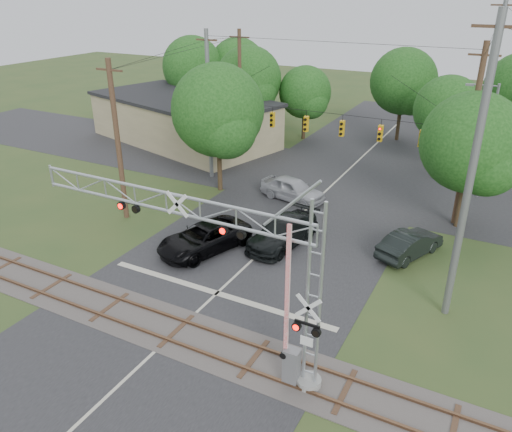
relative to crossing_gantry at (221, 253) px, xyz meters
The scene contains 14 objects.
ground 5.93m from the crossing_gantry, 149.29° to the right, with size 160.00×160.00×0.00m, color #314821.
road_main 10.11m from the crossing_gantry, 108.23° to the left, with size 14.00×90.00×0.02m, color #242426.
road_cross 23.08m from the crossing_gantry, 97.02° to the left, with size 90.00×12.00×0.02m, color #242426.
railroad_track 5.68m from the crossing_gantry, behind, with size 90.00×3.20×0.17m.
crossing_gantry is the anchor object (origin of this frame).
traffic_signal_span 18.47m from the crossing_gantry, 95.75° to the left, with size 19.34×0.36×11.50m.
pickup_black 10.38m from the crossing_gantry, 128.01° to the left, with size 2.69×5.83×1.62m, color black.
car_dark 11.32m from the crossing_gantry, 101.35° to the left, with size 2.29×5.64×1.64m, color black.
sedan_silver 18.01m from the crossing_gantry, 104.44° to the left, with size 2.00×4.96×1.69m, color #A6A7AE.
suv_dark 14.12m from the crossing_gantry, 68.02° to the left, with size 1.61×4.60×1.52m, color black.
commercial_building 32.98m from the crossing_gantry, 128.07° to the left, with size 20.84×14.38×4.43m.
streetlight 25.04m from the crossing_gantry, 72.71° to the left, with size 2.21×0.23×8.30m.
utility_poles 21.36m from the crossing_gantry, 89.19° to the left, with size 25.71×26.81×13.72m.
treeline 30.48m from the crossing_gantry, 97.55° to the left, with size 48.87×28.48×9.53m.
Camera 1 is at (11.78, -12.59, 14.33)m, focal length 35.00 mm.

